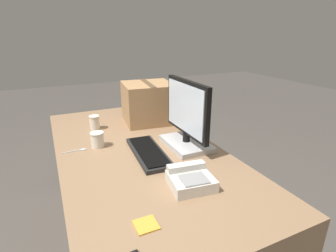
# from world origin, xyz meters

# --- Properties ---
(ground_plane) EXTENTS (12.00, 12.00, 0.00)m
(ground_plane) POSITION_xyz_m (0.00, 0.00, 0.00)
(ground_plane) COLOR #47423D
(office_desk) EXTENTS (1.80, 0.90, 0.72)m
(office_desk) POSITION_xyz_m (0.00, 0.00, 0.36)
(office_desk) COLOR #8C6B4C
(office_desk) RESTS_ON ground_plane
(monitor) EXTENTS (0.44, 0.22, 0.40)m
(monitor) POSITION_xyz_m (0.10, 0.28, 0.88)
(monitor) COLOR #B7B7B7
(monitor) RESTS_ON office_desk
(keyboard) EXTENTS (0.45, 0.19, 0.03)m
(keyboard) POSITION_xyz_m (0.11, 0.03, 0.73)
(keyboard) COLOR black
(keyboard) RESTS_ON office_desk
(desk_phone) EXTENTS (0.20, 0.21, 0.08)m
(desk_phone) POSITION_xyz_m (0.48, 0.08, 0.75)
(desk_phone) COLOR beige
(desk_phone) RESTS_ON office_desk
(paper_cup_left) EXTENTS (0.07, 0.07, 0.10)m
(paper_cup_left) POSITION_xyz_m (-0.43, -0.17, 0.77)
(paper_cup_left) COLOR beige
(paper_cup_left) RESTS_ON office_desk
(paper_cup_right) EXTENTS (0.08, 0.08, 0.09)m
(paper_cup_right) POSITION_xyz_m (-0.12, -0.21, 0.76)
(paper_cup_right) COLOR beige
(paper_cup_right) RESTS_ON office_desk
(spoon) EXTENTS (0.03, 0.14, 0.00)m
(spoon) POSITION_xyz_m (-0.11, -0.32, 0.72)
(spoon) COLOR #B2B2B7
(spoon) RESTS_ON office_desk
(cardboard_box) EXTENTS (0.39, 0.39, 0.30)m
(cardboard_box) POSITION_xyz_m (-0.44, 0.24, 0.86)
(cardboard_box) COLOR #9E754C
(cardboard_box) RESTS_ON office_desk
(sticky_note_pad) EXTENTS (0.08, 0.08, 0.01)m
(sticky_note_pad) POSITION_xyz_m (0.64, -0.19, 0.72)
(sticky_note_pad) COLOR gold
(sticky_note_pad) RESTS_ON office_desk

